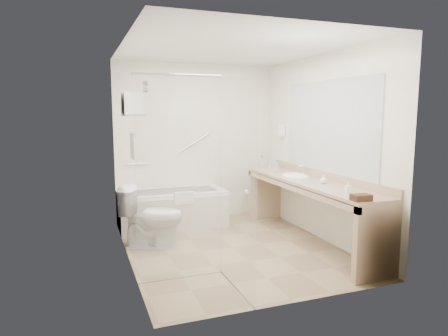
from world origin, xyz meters
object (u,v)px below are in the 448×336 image
object	(u,v)px
toilet	(152,217)
bathtub	(172,208)
water_bottle_left	(278,166)
vanity_counter	(308,196)
amenity_basket	(361,198)

from	to	relation	value
toilet	bathtub	bearing A→B (deg)	-8.87
bathtub	toilet	bearing A→B (deg)	-118.84
bathtub	water_bottle_left	xyz separation A→B (m)	(1.49, -0.59, 0.66)
vanity_counter	toilet	world-z (taller)	vanity_counter
toilet	amenity_basket	world-z (taller)	amenity_basket
toilet	amenity_basket	distance (m)	2.61
amenity_basket	water_bottle_left	world-z (taller)	water_bottle_left
toilet	amenity_basket	bearing A→B (deg)	-115.35
bathtub	vanity_counter	bearing A→B (deg)	-42.35
toilet	amenity_basket	size ratio (longest dim) A/B	4.15
vanity_counter	toilet	size ratio (longest dim) A/B	3.38
bathtub	toilet	size ratio (longest dim) A/B	2.00
toilet	water_bottle_left	xyz separation A→B (m)	(1.94, 0.23, 0.54)
water_bottle_left	vanity_counter	bearing A→B (deg)	-87.63
vanity_counter	water_bottle_left	xyz separation A→B (m)	(-0.03, 0.80, 0.29)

